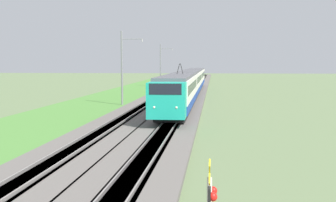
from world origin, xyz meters
name	(u,v)px	position (x,y,z in m)	size (l,w,h in m)	color
ballast_main	(154,100)	(50.00, 0.00, 0.15)	(240.00, 4.40, 0.30)	#605B56
ballast_adjacent	(187,101)	(50.00, -4.29, 0.15)	(240.00, 4.40, 0.30)	#605B56
track_main	(154,100)	(50.00, 0.00, 0.16)	(240.00, 1.57, 0.45)	#4C4238
track_adjacent	(187,101)	(50.00, -4.29, 0.16)	(240.00, 1.57, 0.45)	#4C4238
grass_verge	(111,101)	(50.00, 5.71, 0.06)	(240.00, 11.07, 0.12)	#4C8438
passenger_train	(189,82)	(55.28, -4.29, 2.32)	(63.91, 2.93, 4.98)	#19A88E
catenary_mast_mid	(122,67)	(43.69, 2.88, 4.48)	(0.22, 2.56, 8.68)	slate
catenary_mast_far	(161,65)	(82.98, 2.88, 4.48)	(0.22, 2.56, 8.67)	slate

